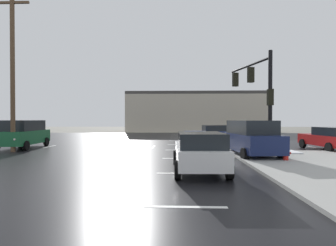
# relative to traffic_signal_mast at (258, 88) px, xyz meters

# --- Properties ---
(ground_plane) EXTENTS (120.00, 120.00, 0.00)m
(ground_plane) POSITION_rel_traffic_signal_mast_xyz_m (-4.64, 3.99, -4.01)
(ground_plane) COLOR slate
(road_asphalt) EXTENTS (44.00, 44.00, 0.02)m
(road_asphalt) POSITION_rel_traffic_signal_mast_xyz_m (-4.64, 3.99, -4.00)
(road_asphalt) COLOR black
(road_asphalt) RESTS_ON ground_plane
(snow_strip_curbside) EXTENTS (4.00, 1.60, 0.06)m
(snow_strip_curbside) POSITION_rel_traffic_signal_mast_xyz_m (0.36, -0.01, -3.84)
(snow_strip_curbside) COLOR white
(snow_strip_curbside) RESTS_ON sidewalk_corner
(lane_markings) EXTENTS (36.15, 36.15, 0.01)m
(lane_markings) POSITION_rel_traffic_signal_mast_xyz_m (-3.43, 2.62, -3.98)
(lane_markings) COLOR silver
(lane_markings) RESTS_ON road_asphalt
(traffic_signal_mast) EXTENTS (1.42, 4.64, 5.80)m
(traffic_signal_mast) POSITION_rel_traffic_signal_mast_xyz_m (0.00, 0.00, 0.00)
(traffic_signal_mast) COLOR black
(traffic_signal_mast) RESTS_ON sidewalk_corner
(fire_hydrant) EXTENTS (0.48, 0.26, 0.79)m
(fire_hydrant) POSITION_rel_traffic_signal_mast_xyz_m (0.42, -3.18, -3.47)
(fire_hydrant) COLOR red
(fire_hydrant) RESTS_ON sidewalk_corner
(strip_building_background) EXTENTS (23.97, 8.00, 6.83)m
(strip_building_background) POSITION_rel_traffic_signal_mast_xyz_m (-1.48, 31.60, -0.59)
(strip_building_background) COLOR #BCB29E
(strip_building_background) RESTS_ON ground_plane
(sedan_red) EXTENTS (2.30, 4.64, 1.58)m
(sedan_red) POSITION_rel_traffic_signal_mast_xyz_m (5.40, 2.05, -3.15)
(sedan_red) COLOR #B21919
(sedan_red) RESTS_ON road_asphalt
(sedan_blue) EXTENTS (4.68, 2.45, 1.58)m
(sedan_blue) POSITION_rel_traffic_signal_mast_xyz_m (-1.71, 8.12, -3.15)
(sedan_blue) COLOR navy
(sedan_blue) RESTS_ON road_asphalt
(suv_green) EXTENTS (2.44, 4.94, 2.03)m
(suv_green) POSITION_rel_traffic_signal_mast_xyz_m (-16.04, 2.81, -2.92)
(suv_green) COLOR #195933
(suv_green) RESTS_ON road_asphalt
(suv_navy) EXTENTS (2.59, 4.99, 2.03)m
(suv_navy) POSITION_rel_traffic_signal_mast_xyz_m (-0.67, -1.02, -2.92)
(suv_navy) COLOR #141E47
(suv_navy) RESTS_ON road_asphalt
(sedan_white) EXTENTS (2.12, 4.58, 1.58)m
(sedan_white) POSITION_rel_traffic_signal_mast_xyz_m (-3.95, -5.66, -3.15)
(sedan_white) COLOR white
(sedan_white) RESTS_ON road_asphalt
(utility_pole_mid) EXTENTS (2.20, 0.28, 10.41)m
(utility_pole_mid) POSITION_rel_traffic_signal_mast_xyz_m (-15.42, 0.60, 1.42)
(utility_pole_mid) COLOR brown
(utility_pole_mid) RESTS_ON ground_plane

